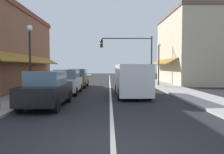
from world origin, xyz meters
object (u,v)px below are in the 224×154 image
(parked_car_nearest_left, at_px, (47,89))
(street_lamp_right_mid, at_px, (159,57))
(parked_car_third_left, at_px, (78,78))
(street_lamp_left_near, at_px, (30,49))
(van_in_lane, at_px, (132,79))
(parked_car_second_left, at_px, (67,82))
(traffic_signal_mast_arm, at_px, (133,51))

(parked_car_nearest_left, relative_size, street_lamp_right_mid, 0.96)
(parked_car_third_left, distance_m, street_lamp_left_near, 8.05)
(parked_car_nearest_left, xyz_separation_m, van_in_lane, (4.53, 3.72, 0.27))
(parked_car_second_left, distance_m, traffic_signal_mast_arm, 11.01)
(parked_car_second_left, relative_size, street_lamp_left_near, 0.92)
(van_in_lane, distance_m, street_lamp_right_mid, 8.27)
(parked_car_third_left, height_order, van_in_lane, van_in_lane)
(parked_car_second_left, bearing_deg, street_lamp_left_near, -127.16)
(parked_car_third_left, relative_size, street_lamp_left_near, 0.92)
(traffic_signal_mast_arm, distance_m, street_lamp_left_near, 13.61)
(van_in_lane, xyz_separation_m, traffic_signal_mast_arm, (1.25, 10.21, 2.66))
(traffic_signal_mast_arm, bearing_deg, van_in_lane, -96.98)
(parked_car_second_left, xyz_separation_m, street_lamp_left_near, (-1.77, -2.40, 2.17))
(parked_car_third_left, distance_m, van_in_lane, 7.89)
(van_in_lane, distance_m, street_lamp_left_near, 6.68)
(parked_car_second_left, relative_size, traffic_signal_mast_arm, 0.69)
(parked_car_second_left, distance_m, street_lamp_right_mid, 10.23)
(parked_car_second_left, distance_m, street_lamp_left_near, 3.69)
(parked_car_nearest_left, bearing_deg, parked_car_third_left, 90.68)
(parked_car_second_left, bearing_deg, parked_car_third_left, 89.06)
(parked_car_second_left, height_order, van_in_lane, van_in_lane)
(parked_car_third_left, xyz_separation_m, van_in_lane, (4.52, -6.46, 0.27))
(parked_car_nearest_left, bearing_deg, street_lamp_left_near, 124.70)
(street_lamp_right_mid, bearing_deg, street_lamp_left_near, -139.71)
(parked_car_second_left, relative_size, street_lamp_right_mid, 0.96)
(van_in_lane, relative_size, traffic_signal_mast_arm, 0.87)
(parked_car_second_left, xyz_separation_m, van_in_lane, (4.54, -1.32, 0.27))
(van_in_lane, relative_size, street_lamp_left_near, 1.16)
(parked_car_third_left, bearing_deg, traffic_signal_mast_arm, 32.53)
(parked_car_second_left, bearing_deg, parked_car_nearest_left, -90.59)
(parked_car_nearest_left, relative_size, street_lamp_left_near, 0.92)
(parked_car_second_left, height_order, street_lamp_right_mid, street_lamp_right_mid)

